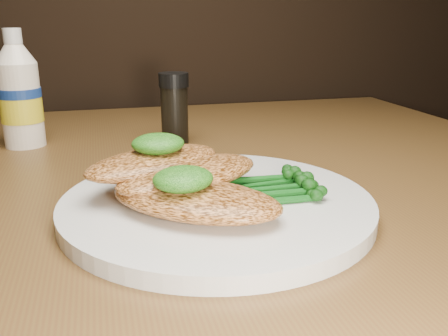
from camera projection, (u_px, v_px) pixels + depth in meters
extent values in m
cylinder|color=silver|center=(217.00, 204.00, 0.47)|extent=(0.30, 0.30, 0.02)
ellipsoid|color=#D78544|center=(195.00, 199.00, 0.43)|extent=(0.18, 0.16, 0.03)
ellipsoid|color=#D78544|center=(189.00, 174.00, 0.47)|extent=(0.17, 0.14, 0.02)
ellipsoid|color=#D78544|center=(154.00, 162.00, 0.48)|extent=(0.17, 0.14, 0.02)
ellipsoid|color=#083708|center=(183.00, 179.00, 0.42)|extent=(0.07, 0.06, 0.02)
ellipsoid|color=#083708|center=(158.00, 144.00, 0.48)|extent=(0.05, 0.05, 0.02)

